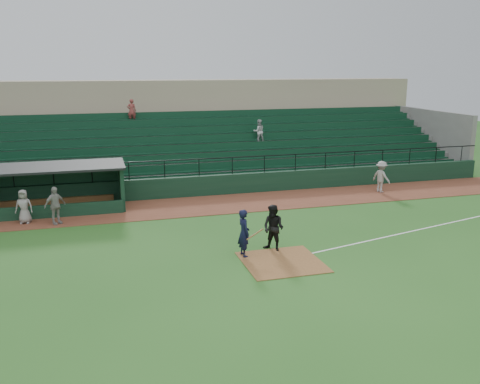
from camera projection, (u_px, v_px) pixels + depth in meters
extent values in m
plane|color=#265A1D|center=(273.00, 254.00, 20.83)|extent=(90.00, 90.00, 0.00)
cube|color=brown|center=(225.00, 204.00, 28.30)|extent=(40.00, 4.00, 0.03)
cube|color=brown|center=(282.00, 262.00, 19.89)|extent=(3.00, 3.00, 0.03)
cube|color=white|center=(425.00, 228.00, 24.07)|extent=(17.49, 4.44, 0.01)
cube|color=black|center=(216.00, 185.00, 30.22)|extent=(36.00, 0.35, 1.20)
cylinder|color=black|center=(216.00, 158.00, 29.83)|extent=(36.00, 0.06, 0.06)
cube|color=slate|center=(199.00, 152.00, 34.51)|extent=(36.00, 9.00, 3.60)
cube|color=#0E3620|center=(201.00, 146.00, 33.93)|extent=(34.56, 8.00, 4.05)
cube|color=slate|center=(429.00, 138.00, 39.25)|extent=(0.35, 9.50, 4.20)
cube|color=tan|center=(183.00, 121.00, 40.25)|extent=(38.00, 3.00, 6.40)
cube|color=slate|center=(187.00, 117.00, 38.26)|extent=(36.00, 2.00, 0.20)
imported|color=#BCBCBC|center=(259.00, 131.00, 35.12)|extent=(0.79, 0.62, 1.63)
imported|color=brown|center=(132.00, 111.00, 35.40)|extent=(0.60, 0.39, 1.64)
cube|color=black|center=(40.00, 185.00, 27.69)|extent=(8.50, 0.20, 2.30)
cube|color=black|center=(121.00, 186.00, 27.60)|extent=(0.20, 2.60, 2.30)
cube|color=black|center=(35.00, 168.00, 26.19)|extent=(8.90, 3.20, 0.12)
cube|color=olive|center=(41.00, 203.00, 27.53)|extent=(7.65, 0.40, 0.50)
cube|color=black|center=(36.00, 213.00, 25.41)|extent=(8.50, 0.12, 0.70)
imported|color=black|center=(244.00, 233.00, 20.32)|extent=(0.53, 0.75, 1.94)
cylinder|color=olive|center=(255.00, 234.00, 20.24)|extent=(0.79, 0.34, 0.35)
imported|color=black|center=(273.00, 228.00, 20.96)|extent=(1.16, 1.19, 1.93)
imported|color=#9B9691|center=(381.00, 177.00, 30.73)|extent=(1.09, 1.39, 1.88)
imported|color=#99948F|center=(55.00, 205.00, 24.44)|extent=(1.15, 0.96, 1.83)
imported|color=gray|center=(24.00, 206.00, 24.60)|extent=(0.88, 0.65, 1.66)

